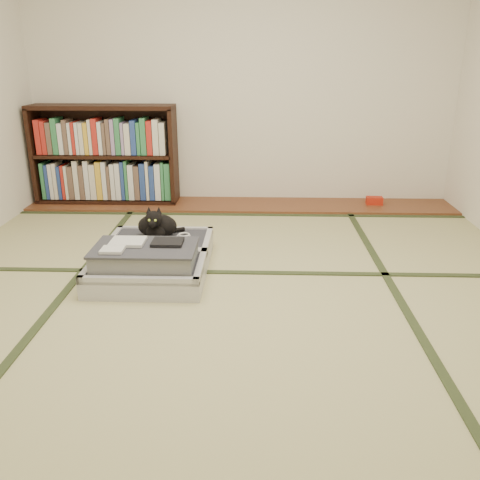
{
  "coord_description": "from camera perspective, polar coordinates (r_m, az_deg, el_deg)",
  "views": [
    {
      "loc": [
        0.15,
        -2.67,
        1.35
      ],
      "look_at": [
        0.05,
        0.35,
        0.25
      ],
      "focal_mm": 38.0,
      "sensor_mm": 36.0,
      "label": 1
    }
  ],
  "objects": [
    {
      "name": "cat",
      "position": [
        3.6,
        -9.31,
        1.61
      ],
      "size": [
        0.32,
        0.32,
        0.26
      ],
      "color": "black",
      "rests_on": "suitcase"
    },
    {
      "name": "bookcase",
      "position": [
        5.04,
        -14.87,
        9.03
      ],
      "size": [
        1.34,
        0.31,
        0.92
      ],
      "color": "black",
      "rests_on": "wood_strip"
    },
    {
      "name": "red_item",
      "position": [
        5.01,
        14.85,
        4.3
      ],
      "size": [
        0.15,
        0.1,
        0.07
      ],
      "primitive_type": "cube",
      "rotation": [
        0.0,
        0.0,
        -0.05
      ],
      "color": "#B11F0E",
      "rests_on": "wood_strip"
    },
    {
      "name": "cable_coil",
      "position": [
        3.63,
        -6.34,
        0.51
      ],
      "size": [
        0.1,
        0.1,
        0.02
      ],
      "color": "white",
      "rests_on": "suitcase"
    },
    {
      "name": "hanger",
      "position": [
        3.69,
        -13.64,
        -1.95
      ],
      "size": [
        0.39,
        0.2,
        0.01
      ],
      "color": "black",
      "rests_on": "floor"
    },
    {
      "name": "tatami_borders",
      "position": [
        3.45,
        -0.75,
        -3.02
      ],
      "size": [
        4.0,
        4.5,
        0.01
      ],
      "color": "#2D381E",
      "rests_on": "ground"
    },
    {
      "name": "wood_strip",
      "position": [
        4.87,
        0.08,
        3.98
      ],
      "size": [
        4.0,
        0.5,
        0.02
      ],
      "primitive_type": "cube",
      "color": "brown",
      "rests_on": "ground"
    },
    {
      "name": "room_shell",
      "position": [
        2.68,
        -1.43,
        22.37
      ],
      "size": [
        4.5,
        4.5,
        4.5
      ],
      "color": "white",
      "rests_on": "ground"
    },
    {
      "name": "suitcase",
      "position": [
        3.37,
        -9.82,
        -2.1
      ],
      "size": [
        0.71,
        0.95,
        0.28
      ],
      "color": "#B9B8BE",
      "rests_on": "floor"
    },
    {
      "name": "floor",
      "position": [
        3.0,
        -1.19,
        -6.77
      ],
      "size": [
        4.5,
        4.5,
        0.0
      ],
      "primitive_type": "plane",
      "color": "tan",
      "rests_on": "ground"
    }
  ]
}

